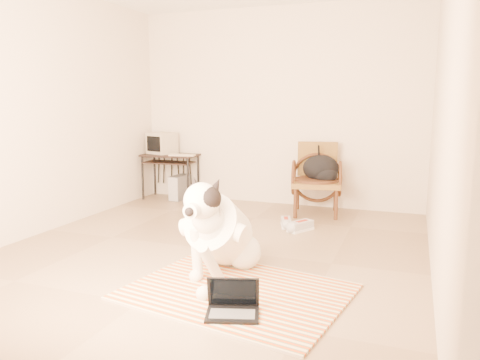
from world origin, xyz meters
The scene contains 16 objects.
floor centered at (0.00, 0.00, 0.00)m, with size 4.50×4.50×0.00m, color #8F7557.
wall_back centered at (0.00, 2.25, 1.35)m, with size 4.50×4.50×0.00m, color beige.
wall_front centered at (0.00, -2.25, 1.35)m, with size 4.50×4.50×0.00m, color beige.
wall_left centered at (-2.00, 0.00, 1.35)m, with size 4.50×4.50×0.00m, color beige.
wall_right centered at (2.00, 0.00, 1.35)m, with size 4.50×4.50×0.00m, color beige.
rug centered at (0.60, -0.90, 0.01)m, with size 1.78×1.48×0.02m.
dog centered at (0.32, -0.58, 0.36)m, with size 0.60×1.25×0.90m.
laptop centered at (0.72, -1.28, 0.08)m, with size 0.41×0.35×0.25m.
computer_desk centered at (-1.55, 1.99, 0.57)m, with size 0.82×0.48×0.66m.
crt_monitor centered at (-1.70, 2.04, 0.82)m, with size 0.43×0.42×0.31m.
desk_keyboard centered at (-1.29, 1.88, 0.68)m, with size 0.37×0.13×0.02m, color tan.
pc_tower centered at (-1.40, 1.99, 0.18)m, with size 0.18×0.39×0.36m.
rattan_chair centered at (0.66, 1.84, 0.46)m, with size 0.69×0.68×0.91m.
backpack centered at (0.72, 1.84, 0.58)m, with size 0.46×0.40×0.34m.
sneaker_left centered at (0.46, 1.08, 0.04)m, with size 0.19×0.30×0.10m.
sneaker_right centered at (0.66, 0.95, 0.05)m, with size 0.27×0.34×0.11m.
Camera 1 is at (1.80, -4.04, 1.45)m, focal length 35.00 mm.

